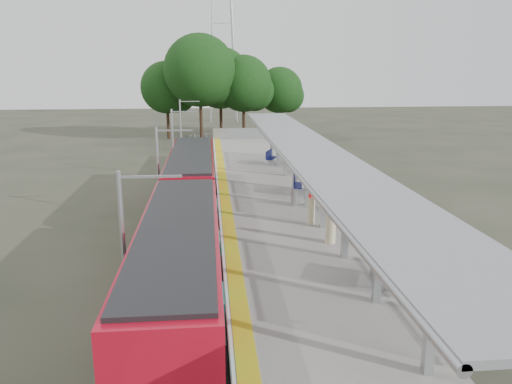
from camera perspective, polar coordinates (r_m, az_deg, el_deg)
The scene contains 14 objects.
trackbed at distance 30.03m, azimuth -7.27°, elevation -2.41°, with size 3.00×70.00×0.24m, color #59544C.
platform at distance 30.09m, azimuth 1.31°, elevation -1.51°, with size 6.00×50.00×1.00m, color gray.
tactile_strip at distance 29.78m, azimuth -3.57°, elevation -0.68°, with size 0.60×50.00×0.02m, color gold.
end_fence at distance 54.29m, azimuth -1.76°, elevation 6.69°, with size 6.00×0.10×1.20m, color #9EA0A5.
train at distance 23.85m, azimuth -7.82°, elevation -1.96°, with size 2.74×27.60×3.62m.
canopy at distance 25.84m, azimuth 5.89°, elevation 4.23°, with size 3.27×38.00×3.66m.
tree_cluster at distance 61.23m, azimuth -4.45°, elevation 12.71°, with size 20.09×11.69×12.39m.
catenary_masts at distance 28.50m, azimuth -10.95°, elevation 2.34°, with size 2.08×48.16×5.40m.
bench_near at distance 18.60m, azimuth 14.02°, elevation -8.40°, with size 1.12×1.76×1.16m.
bench_mid at distance 30.78m, azimuth 4.61°, elevation 0.93°, with size 0.78×1.74×1.15m.
bench_far at distance 40.09m, azimuth 1.64°, elevation 4.05°, with size 1.11×1.74×1.14m.
info_pillar_near at distance 22.29m, azimuth 8.56°, elevation -3.68°, with size 0.44×0.44×1.96m.
info_pillar_far at distance 24.85m, azimuth 6.33°, elevation -2.13°, with size 0.36×0.36×1.59m.
litter_bin at distance 28.03m, azimuth 4.45°, elevation -0.67°, with size 0.46×0.46×0.94m, color #9EA0A5.
Camera 1 is at (-3.40, -8.78, 8.60)m, focal length 35.00 mm.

